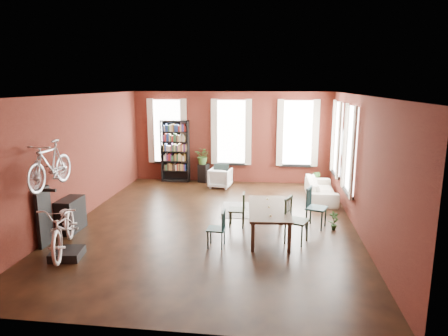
% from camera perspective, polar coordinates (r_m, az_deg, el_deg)
% --- Properties ---
extents(room, '(9.00, 9.04, 3.22)m').
position_cam_1_polar(room, '(10.22, 0.19, 4.51)').
color(room, black).
rests_on(room, ground).
extents(dining_table, '(1.04, 2.05, 0.68)m').
position_cam_1_polar(dining_table, '(9.35, 6.38, -7.62)').
color(dining_table, '#453829').
rests_on(dining_table, ground).
extents(dining_chair_a, '(0.39, 0.39, 0.81)m').
position_cam_1_polar(dining_chair_a, '(8.67, -1.13, -8.68)').
color(dining_chair_a, '#1C3D3E').
rests_on(dining_chair_a, ground).
extents(dining_chair_b, '(0.39, 0.39, 0.85)m').
position_cam_1_polar(dining_chair_b, '(9.86, 1.85, -5.98)').
color(dining_chair_b, black).
rests_on(dining_chair_b, ground).
extents(dining_chair_c, '(0.61, 0.61, 1.01)m').
position_cam_1_polar(dining_chair_c, '(8.99, 10.34, -7.42)').
color(dining_chair_c, black).
rests_on(dining_chair_c, ground).
extents(dining_chair_d, '(0.59, 0.59, 1.00)m').
position_cam_1_polar(dining_chair_d, '(10.00, 13.06, -5.58)').
color(dining_chair_d, '#1A373A').
rests_on(dining_chair_d, ground).
extents(bookshelf, '(1.00, 0.32, 2.20)m').
position_cam_1_polar(bookshelf, '(14.37, -6.98, 2.41)').
color(bookshelf, black).
rests_on(bookshelf, ground).
extents(white_armchair, '(0.78, 0.74, 0.72)m').
position_cam_1_polar(white_armchair, '(13.54, -0.53, -1.29)').
color(white_armchair, silver).
rests_on(white_armchair, ground).
extents(cream_sofa, '(0.61, 2.08, 0.81)m').
position_cam_1_polar(cream_sofa, '(12.52, 13.69, -2.51)').
color(cream_sofa, beige).
rests_on(cream_sofa, ground).
extents(striped_rug, '(1.02, 1.55, 0.01)m').
position_cam_1_polar(striped_rug, '(11.22, 2.06, -5.98)').
color(striped_rug, black).
rests_on(striped_rug, ground).
extents(bike_trainer, '(0.67, 0.67, 0.17)m').
position_cam_1_polar(bike_trainer, '(8.84, -21.49, -11.35)').
color(bike_trainer, black).
rests_on(bike_trainer, ground).
extents(bike_wall_rack, '(0.16, 0.60, 1.30)m').
position_cam_1_polar(bike_wall_rack, '(9.48, -24.33, -6.38)').
color(bike_wall_rack, black).
rests_on(bike_wall_rack, ground).
extents(console_table, '(0.40, 0.80, 0.80)m').
position_cam_1_polar(console_table, '(10.24, -21.04, -6.26)').
color(console_table, black).
rests_on(console_table, ground).
extents(plant_stand, '(0.41, 0.41, 0.65)m').
position_cam_1_polar(plant_stand, '(14.31, -2.92, -0.72)').
color(plant_stand, black).
rests_on(plant_stand, ground).
extents(plant_by_sofa, '(0.53, 0.70, 0.28)m').
position_cam_1_polar(plant_by_sofa, '(13.66, 12.84, -2.42)').
color(plant_by_sofa, '#336327').
rests_on(plant_by_sofa, ground).
extents(plant_small, '(0.41, 0.51, 0.16)m').
position_cam_1_polar(plant_small, '(10.08, 15.37, -8.07)').
color(plant_small, '#254F1F').
rests_on(plant_small, ground).
extents(bicycle_floor, '(0.97, 1.19, 1.95)m').
position_cam_1_polar(bicycle_floor, '(8.47, -22.15, -4.79)').
color(bicycle_floor, beige).
rests_on(bicycle_floor, bike_trainer).
extents(bicycle_hung, '(0.47, 1.00, 1.66)m').
position_cam_1_polar(bicycle_hung, '(9.02, -23.78, 2.48)').
color(bicycle_hung, '#A5A8AD').
rests_on(bicycle_hung, bike_wall_rack).
extents(plant_on_stand, '(0.74, 0.77, 0.47)m').
position_cam_1_polar(plant_on_stand, '(14.16, -3.01, 1.48)').
color(plant_on_stand, '#386227').
rests_on(plant_on_stand, plant_stand).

